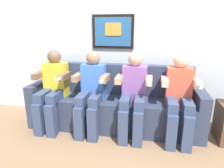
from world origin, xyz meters
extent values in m
plane|color=#8C6B4C|center=(0.00, 0.00, 0.00)|extent=(6.29, 6.29, 0.00)
cube|color=silver|center=(0.00, 0.77, 1.30)|extent=(4.83, 0.05, 2.60)
cube|color=black|center=(-0.10, 0.72, 1.35)|extent=(0.63, 0.03, 0.50)
cube|color=#26598C|center=(-0.10, 0.71, 1.35)|extent=(0.55, 0.02, 0.42)
cube|color=orange|center=(-0.09, 0.70, 1.39)|extent=(0.24, 0.02, 0.18)
cube|color=#333D56|center=(0.00, 0.29, 0.23)|extent=(2.15, 0.58, 0.45)
cube|color=#333D56|center=(0.00, 0.51, 0.68)|extent=(2.15, 0.14, 0.45)
cube|color=#333D56|center=(-1.15, 0.29, 0.31)|extent=(0.14, 0.58, 0.62)
cube|color=#333D56|center=(1.15, 0.29, 0.31)|extent=(0.14, 0.58, 0.62)
cube|color=yellow|center=(-0.86, 0.28, 0.69)|extent=(0.32, 0.20, 0.48)
sphere|color=brown|center=(-0.86, 0.28, 1.02)|extent=(0.19, 0.19, 0.19)
cube|color=#38476B|center=(-0.95, 0.08, 0.51)|extent=(0.12, 0.40, 0.12)
cube|color=#38476B|center=(-0.77, 0.08, 0.51)|extent=(0.12, 0.40, 0.12)
cube|color=#38476B|center=(-0.95, -0.12, 0.23)|extent=(0.12, 0.12, 0.45)
cube|color=#38476B|center=(-0.77, -0.12, 0.23)|extent=(0.12, 0.12, 0.45)
cube|color=brown|center=(-1.05, 0.16, 0.77)|extent=(0.08, 0.28, 0.08)
cube|color=brown|center=(-0.67, 0.16, 0.77)|extent=(0.08, 0.28, 0.08)
cube|color=white|center=(-0.67, 0.00, 0.78)|extent=(0.04, 0.13, 0.04)
cube|color=#3F72CC|center=(-0.29, 0.28, 0.69)|extent=(0.32, 0.20, 0.48)
sphere|color=#9E7556|center=(-0.29, 0.28, 1.02)|extent=(0.19, 0.19, 0.19)
cube|color=#38476B|center=(-0.38, 0.08, 0.51)|extent=(0.12, 0.40, 0.12)
cube|color=#38476B|center=(-0.20, 0.08, 0.51)|extent=(0.12, 0.40, 0.12)
cube|color=#38476B|center=(-0.38, -0.12, 0.23)|extent=(0.12, 0.12, 0.45)
cube|color=#38476B|center=(-0.20, -0.12, 0.23)|extent=(0.12, 0.12, 0.45)
cube|color=#9E7556|center=(-0.48, 0.16, 0.77)|extent=(0.08, 0.28, 0.08)
cube|color=#9E7556|center=(-0.10, 0.16, 0.77)|extent=(0.08, 0.28, 0.08)
cube|color=white|center=(-0.10, 0.00, 0.78)|extent=(0.04, 0.13, 0.04)
cube|color=#8C59A5|center=(0.29, 0.28, 0.69)|extent=(0.32, 0.20, 0.48)
sphere|color=tan|center=(0.29, 0.28, 1.02)|extent=(0.19, 0.19, 0.19)
cube|color=#38476B|center=(0.20, 0.08, 0.51)|extent=(0.12, 0.40, 0.12)
cube|color=#38476B|center=(0.38, 0.08, 0.51)|extent=(0.12, 0.40, 0.12)
cube|color=#38476B|center=(0.20, -0.12, 0.23)|extent=(0.12, 0.12, 0.45)
cube|color=#38476B|center=(0.38, -0.12, 0.23)|extent=(0.12, 0.12, 0.45)
cube|color=tan|center=(0.10, 0.16, 0.77)|extent=(0.08, 0.28, 0.08)
cube|color=tan|center=(0.48, 0.16, 0.77)|extent=(0.08, 0.28, 0.08)
cube|color=white|center=(0.48, 0.00, 0.78)|extent=(0.04, 0.13, 0.04)
cube|color=#D8593F|center=(0.86, 0.28, 0.69)|extent=(0.32, 0.20, 0.48)
sphere|color=beige|center=(0.86, 0.28, 1.02)|extent=(0.19, 0.19, 0.19)
cube|color=#38476B|center=(0.77, 0.08, 0.51)|extent=(0.12, 0.40, 0.12)
cube|color=#38476B|center=(0.95, 0.08, 0.51)|extent=(0.12, 0.40, 0.12)
cube|color=#38476B|center=(0.77, -0.12, 0.23)|extent=(0.12, 0.12, 0.45)
cube|color=#38476B|center=(0.95, -0.12, 0.23)|extent=(0.12, 0.12, 0.45)
cube|color=beige|center=(0.67, 0.16, 0.77)|extent=(0.08, 0.28, 0.08)
cube|color=beige|center=(1.05, 0.16, 0.77)|extent=(0.08, 0.28, 0.08)
cube|color=white|center=(1.05, 0.00, 0.78)|extent=(0.04, 0.13, 0.04)
camera|label=1|loc=(0.48, -2.31, 1.43)|focal=31.90mm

